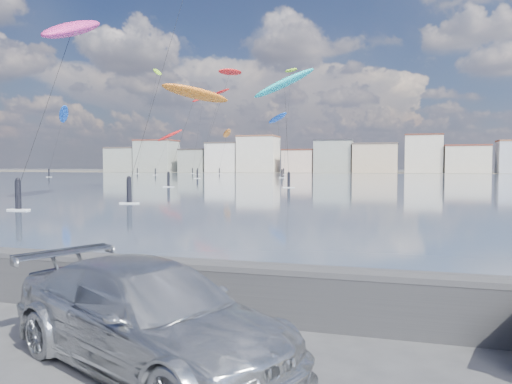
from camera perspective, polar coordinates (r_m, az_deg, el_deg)
ground at (r=7.14m, az=-18.07°, el=-19.51°), size 700.00×700.00×0.00m
bay_water at (r=97.03m, az=14.15°, el=1.34°), size 500.00×177.00×0.00m
far_shore_strip at (r=205.47m, az=15.34°, el=2.17°), size 500.00×60.00×0.00m
seawall at (r=9.20m, az=-8.42°, el=-10.44°), size 400.00×0.36×1.08m
far_buildings at (r=191.46m, az=15.68°, el=3.91°), size 240.79×13.26×14.60m
car_silver at (r=7.07m, az=-12.12°, el=-13.63°), size 5.20×3.81×1.40m
kitesurfer_0 at (r=139.31m, az=-21.14°, el=8.20°), size 7.91×14.81×18.51m
kitesurfer_1 at (r=158.62m, az=-9.84°, el=6.34°), size 9.01×15.53×14.59m
kitesurfer_2 at (r=173.69m, az=-3.35°, el=6.65°), size 6.55×11.35×15.72m
kitesurfer_6 at (r=120.97m, az=-3.02°, el=13.35°), size 5.60×19.25×25.99m
kitesurfer_7 at (r=179.25m, az=-6.02°, el=10.63°), size 8.77×12.04×29.44m
kitesurfer_8 at (r=157.50m, az=4.04°, el=13.57°), size 3.82×12.56×33.67m
kitesurfer_10 at (r=70.83m, az=3.28°, el=12.23°), size 9.02×11.95×16.99m
kitesurfer_13 at (r=185.42m, az=-11.24°, el=13.17°), size 7.37×18.36×38.30m
kitesurfer_15 at (r=122.64m, az=2.48°, el=8.35°), size 8.40×15.82×15.71m
kitesurfer_17 at (r=43.37m, az=-20.22°, el=16.99°), size 6.07×14.62×15.85m
kitesurfer_18 at (r=74.33m, az=-6.90°, el=11.05°), size 9.16×15.97×14.83m
kitesurfer_20 at (r=167.73m, az=-4.06°, el=11.22°), size 9.07×15.31×28.26m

